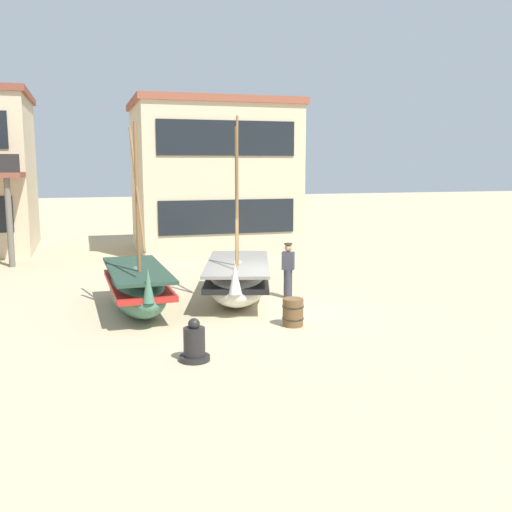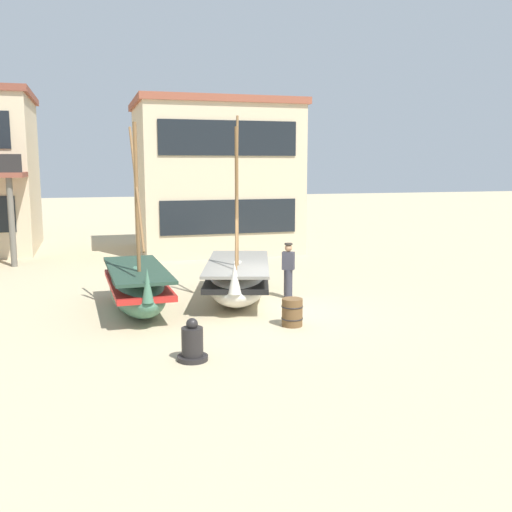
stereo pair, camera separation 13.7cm
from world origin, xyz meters
TOP-DOWN VIEW (x-y plane):
  - ground_plane at (0.00, 0.00)m, footprint 120.00×120.00m
  - fishing_boat_near_left at (-3.39, 1.02)m, footprint 1.65×4.57m
  - fishing_boat_centre_large at (-0.41, 1.52)m, footprint 3.03×4.97m
  - fisherman_by_hull at (1.12, 1.37)m, footprint 0.42×0.37m
  - capstan_winch at (-2.65, -3.45)m, footprint 0.64×0.64m
  - wooden_barrel at (0.20, -1.56)m, footprint 0.56×0.56m
  - harbor_building_main at (1.17, 12.07)m, footprint 7.33×6.09m

SIDE VIEW (x-z plane):
  - ground_plane at x=0.00m, z-range 0.00..0.00m
  - capstan_winch at x=-2.65m, z-range -0.10..0.80m
  - wooden_barrel at x=0.20m, z-range 0.00..0.70m
  - fishing_boat_centre_large at x=-0.41m, z-range -2.06..3.35m
  - fishing_boat_near_left at x=-3.39m, z-range -1.87..3.22m
  - fisherman_by_hull at x=1.12m, z-range -0.01..1.68m
  - harbor_building_main at x=1.17m, z-range 0.01..6.90m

